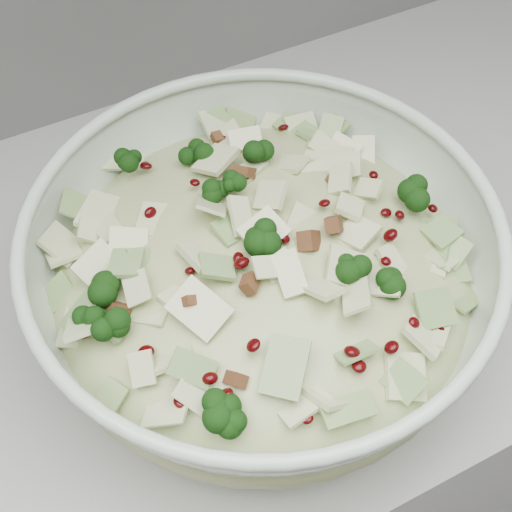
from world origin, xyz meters
The scene contains 3 objects.
counter centered at (0.00, 1.70, 0.45)m, with size 3.60×0.60×0.90m, color #AAAAA6.
mixing_bowl centered at (0.06, 1.60, 0.98)m, with size 0.51×0.51×0.16m.
salad centered at (0.06, 1.60, 1.01)m, with size 0.52×0.52×0.16m.
Camera 1 is at (-0.11, 1.29, 1.49)m, focal length 50.00 mm.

